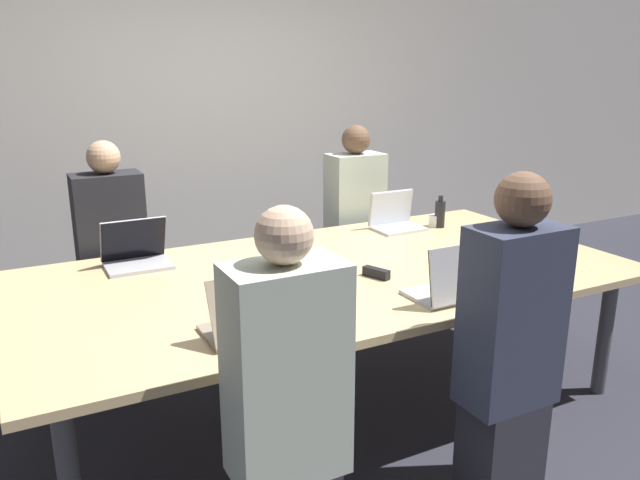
{
  "coord_description": "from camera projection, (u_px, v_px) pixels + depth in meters",
  "views": [
    {
      "loc": [
        -1.51,
        -2.78,
        1.84
      ],
      "look_at": [
        -0.01,
        0.1,
        0.92
      ],
      "focal_mm": 35.0,
      "sensor_mm": 36.0,
      "label": 1
    }
  ],
  "objects": [
    {
      "name": "person_far_left",
      "position": [
        113.0,
        261.0,
        3.8
      ],
      "size": [
        0.4,
        0.24,
        1.41
      ],
      "color": "#2D2D38",
      "rests_on": "ground_plane"
    },
    {
      "name": "curtain_wall",
      "position": [
        202.0,
        120.0,
        5.05
      ],
      "size": [
        12.0,
        0.06,
        2.8
      ],
      "color": "beige",
      "rests_on": "ground_plane"
    },
    {
      "name": "person_near_left",
      "position": [
        287.0,
        412.0,
        2.15
      ],
      "size": [
        0.4,
        0.24,
        1.41
      ],
      "rotation": [
        0.0,
        0.0,
        3.14
      ],
      "color": "#2D2D38",
      "rests_on": "ground_plane"
    },
    {
      "name": "conference_table",
      "position": [
        331.0,
        280.0,
        3.35
      ],
      "size": [
        3.21,
        1.64,
        0.77
      ],
      "color": "#D6B77F",
      "rests_on": "ground_plane"
    },
    {
      "name": "laptop_far_right",
      "position": [
        395.0,
        218.0,
        4.18
      ],
      "size": [
        0.33,
        0.24,
        0.25
      ],
      "color": "silver",
      "rests_on": "conference_table"
    },
    {
      "name": "person_near_midright",
      "position": [
        509.0,
        346.0,
        2.61
      ],
      "size": [
        0.4,
        0.24,
        1.44
      ],
      "rotation": [
        0.0,
        0.0,
        3.14
      ],
      "color": "#2D2D38",
      "rests_on": "ground_plane"
    },
    {
      "name": "cup_far_right",
      "position": [
        435.0,
        221.0,
        4.25
      ],
      "size": [
        0.09,
        0.09,
        0.08
      ],
      "color": "white",
      "rests_on": "conference_table"
    },
    {
      "name": "bottle_far_right",
      "position": [
        440.0,
        214.0,
        4.21
      ],
      "size": [
        0.07,
        0.07,
        0.22
      ],
      "color": "black",
      "rests_on": "conference_table"
    },
    {
      "name": "laptop_near_midright",
      "position": [
        449.0,
        285.0,
        2.9
      ],
      "size": [
        0.31,
        0.28,
        0.28
      ],
      "rotation": [
        0.0,
        0.0,
        3.14
      ],
      "color": "#B7B7BC",
      "rests_on": "conference_table"
    },
    {
      "name": "laptop_far_left",
      "position": [
        136.0,
        252.0,
        3.41
      ],
      "size": [
        0.35,
        0.27,
        0.26
      ],
      "color": "#B7B7BC",
      "rests_on": "conference_table"
    },
    {
      "name": "laptop_near_left",
      "position": [
        248.0,
        319.0,
        2.52
      ],
      "size": [
        0.34,
        0.27,
        0.27
      ],
      "rotation": [
        0.0,
        0.0,
        3.14
      ],
      "color": "gray",
      "rests_on": "conference_table"
    },
    {
      "name": "person_far_right",
      "position": [
        355.0,
        225.0,
        4.6
      ],
      "size": [
        0.4,
        0.24,
        1.43
      ],
      "color": "#2D2D38",
      "rests_on": "ground_plane"
    },
    {
      "name": "ground_plane",
      "position": [
        330.0,
        399.0,
        3.55
      ],
      "size": [
        24.0,
        24.0,
        0.0
      ],
      "primitive_type": "plane",
      "color": "#2D2D38"
    },
    {
      "name": "stapler",
      "position": [
        376.0,
        273.0,
        3.23
      ],
      "size": [
        0.1,
        0.16,
        0.05
      ],
      "rotation": [
        0.0,
        0.0,
        0.38
      ],
      "color": "black",
      "rests_on": "conference_table"
    }
  ]
}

